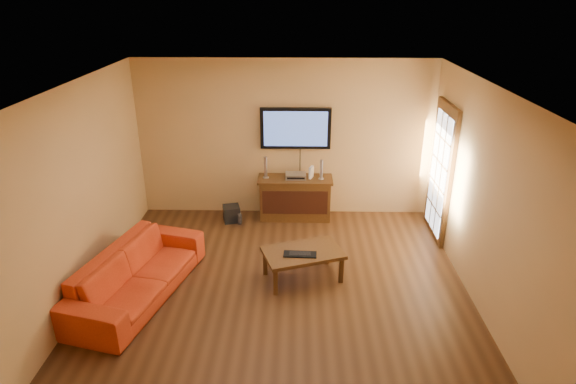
{
  "coord_description": "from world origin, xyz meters",
  "views": [
    {
      "loc": [
        0.22,
        -5.37,
        3.74
      ],
      "look_at": [
        0.09,
        0.8,
        1.1
      ],
      "focal_mm": 30.0,
      "sensor_mm": 36.0,
      "label": 1
    }
  ],
  "objects_px": {
    "subwoofer": "(232,214)",
    "keyboard": "(300,254)",
    "speaker_right": "(321,170)",
    "television": "(296,128)",
    "coffee_table": "(303,255)",
    "game_console": "(311,172)",
    "av_receiver": "(296,176)",
    "sofa": "(136,266)",
    "bottle": "(240,219)",
    "speaker_left": "(266,168)",
    "media_console": "(295,198)"
  },
  "relations": [
    {
      "from": "subwoofer",
      "to": "keyboard",
      "type": "relative_size",
      "value": 0.61
    },
    {
      "from": "television",
      "to": "speaker_right",
      "type": "height_order",
      "value": "television"
    },
    {
      "from": "speaker_left",
      "to": "keyboard",
      "type": "distance_m",
      "value": 2.17
    },
    {
      "from": "television",
      "to": "keyboard",
      "type": "relative_size",
      "value": 2.64
    },
    {
      "from": "television",
      "to": "keyboard",
      "type": "bearing_deg",
      "value": -87.89
    },
    {
      "from": "speaker_right",
      "to": "game_console",
      "type": "xyz_separation_m",
      "value": [
        -0.17,
        0.05,
        -0.05
      ]
    },
    {
      "from": "av_receiver",
      "to": "game_console",
      "type": "relative_size",
      "value": 1.72
    },
    {
      "from": "media_console",
      "to": "coffee_table",
      "type": "xyz_separation_m",
      "value": [
        0.12,
        -1.92,
        0.0
      ]
    },
    {
      "from": "game_console",
      "to": "subwoofer",
      "type": "height_order",
      "value": "game_console"
    },
    {
      "from": "coffee_table",
      "to": "keyboard",
      "type": "bearing_deg",
      "value": -111.68
    },
    {
      "from": "speaker_right",
      "to": "keyboard",
      "type": "bearing_deg",
      "value": -100.14
    },
    {
      "from": "media_console",
      "to": "sofa",
      "type": "xyz_separation_m",
      "value": [
        -2.02,
        -2.36,
        0.06
      ]
    },
    {
      "from": "sofa",
      "to": "bottle",
      "type": "bearing_deg",
      "value": -13.34
    },
    {
      "from": "speaker_right",
      "to": "av_receiver",
      "type": "xyz_separation_m",
      "value": [
        -0.43,
        0.04,
        -0.12
      ]
    },
    {
      "from": "bottle",
      "to": "speaker_right",
      "type": "bearing_deg",
      "value": 11.5
    },
    {
      "from": "keyboard",
      "to": "av_receiver",
      "type": "bearing_deg",
      "value": 92.03
    },
    {
      "from": "sofa",
      "to": "subwoofer",
      "type": "bearing_deg",
      "value": -8.5
    },
    {
      "from": "media_console",
      "to": "game_console",
      "type": "relative_size",
      "value": 6.25
    },
    {
      "from": "av_receiver",
      "to": "keyboard",
      "type": "relative_size",
      "value": 0.78
    },
    {
      "from": "speaker_left",
      "to": "bottle",
      "type": "height_order",
      "value": "speaker_left"
    },
    {
      "from": "speaker_left",
      "to": "speaker_right",
      "type": "relative_size",
      "value": 1.11
    },
    {
      "from": "subwoofer",
      "to": "keyboard",
      "type": "height_order",
      "value": "keyboard"
    },
    {
      "from": "television",
      "to": "subwoofer",
      "type": "height_order",
      "value": "television"
    },
    {
      "from": "speaker_left",
      "to": "game_console",
      "type": "height_order",
      "value": "speaker_left"
    },
    {
      "from": "subwoofer",
      "to": "keyboard",
      "type": "xyz_separation_m",
      "value": [
        1.18,
        -1.86,
        0.3
      ]
    },
    {
      "from": "av_receiver",
      "to": "bottle",
      "type": "bearing_deg",
      "value": -162.01
    },
    {
      "from": "television",
      "to": "av_receiver",
      "type": "xyz_separation_m",
      "value": [
        0.01,
        -0.18,
        -0.78
      ]
    },
    {
      "from": "speaker_left",
      "to": "bottle",
      "type": "bearing_deg",
      "value": -144.46
    },
    {
      "from": "av_receiver",
      "to": "bottle",
      "type": "relative_size",
      "value": 1.63
    },
    {
      "from": "sofa",
      "to": "keyboard",
      "type": "relative_size",
      "value": 4.91
    },
    {
      "from": "television",
      "to": "sofa",
      "type": "xyz_separation_m",
      "value": [
        -2.02,
        -2.56,
        -1.12
      ]
    },
    {
      "from": "speaker_right",
      "to": "speaker_left",
      "type": "bearing_deg",
      "value": 178.05
    },
    {
      "from": "speaker_left",
      "to": "television",
      "type": "bearing_deg",
      "value": 20.78
    },
    {
      "from": "speaker_left",
      "to": "keyboard",
      "type": "xyz_separation_m",
      "value": [
        0.58,
        -2.04,
        -0.47
      ]
    },
    {
      "from": "television",
      "to": "game_console",
      "type": "distance_m",
      "value": 0.79
    },
    {
      "from": "speaker_left",
      "to": "bottle",
      "type": "xyz_separation_m",
      "value": [
        -0.44,
        -0.31,
        -0.81
      ]
    },
    {
      "from": "coffee_table",
      "to": "game_console",
      "type": "relative_size",
      "value": 5.91
    },
    {
      "from": "television",
      "to": "av_receiver",
      "type": "height_order",
      "value": "television"
    },
    {
      "from": "television",
      "to": "speaker_right",
      "type": "distance_m",
      "value": 0.83
    },
    {
      "from": "speaker_right",
      "to": "subwoofer",
      "type": "bearing_deg",
      "value": -174.66
    },
    {
      "from": "media_console",
      "to": "av_receiver",
      "type": "bearing_deg",
      "value": 68.73
    },
    {
      "from": "speaker_right",
      "to": "game_console",
      "type": "bearing_deg",
      "value": 163.98
    },
    {
      "from": "television",
      "to": "subwoofer",
      "type": "bearing_deg",
      "value": -161.52
    },
    {
      "from": "speaker_right",
      "to": "subwoofer",
      "type": "relative_size",
      "value": 1.24
    },
    {
      "from": "bottle",
      "to": "subwoofer",
      "type": "bearing_deg",
      "value": 138.51
    },
    {
      "from": "media_console",
      "to": "sofa",
      "type": "distance_m",
      "value": 3.11
    },
    {
      "from": "speaker_right",
      "to": "av_receiver",
      "type": "relative_size",
      "value": 0.97
    },
    {
      "from": "speaker_right",
      "to": "sofa",
      "type": "bearing_deg",
      "value": -136.5
    },
    {
      "from": "television",
      "to": "coffee_table",
      "type": "relative_size",
      "value": 0.99
    },
    {
      "from": "sofa",
      "to": "coffee_table",
      "type": "bearing_deg",
      "value": -64.13
    }
  ]
}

